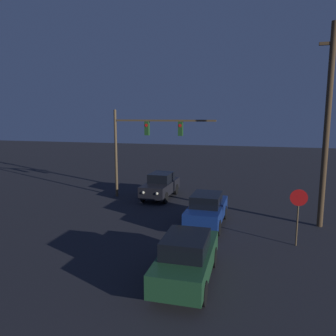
% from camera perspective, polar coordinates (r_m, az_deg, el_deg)
% --- Properties ---
extents(car_near, '(1.72, 4.26, 1.68)m').
position_cam_1_polar(car_near, '(11.27, 3.27, -15.27)').
color(car_near, '#1E4728').
rests_on(car_near, ground_plane).
extents(car_mid, '(1.71, 4.26, 1.68)m').
position_cam_1_polar(car_mid, '(16.73, 6.79, -7.11)').
color(car_mid, navy).
rests_on(car_mid, ground_plane).
extents(car_far, '(1.74, 4.27, 1.68)m').
position_cam_1_polar(car_far, '(22.14, -1.30, -3.04)').
color(car_far, black).
rests_on(car_far, ground_plane).
extents(traffic_signal_mast, '(6.83, 0.30, 5.92)m').
position_cam_1_polar(traffic_signal_mast, '(21.70, -4.59, 5.18)').
color(traffic_signal_mast, brown).
rests_on(traffic_signal_mast, ground_plane).
extents(stop_sign, '(0.71, 0.07, 2.47)m').
position_cam_1_polar(stop_sign, '(14.91, 21.74, -6.27)').
color(stop_sign, brown).
rests_on(stop_sign, ground_plane).
extents(utility_pole, '(1.21, 0.28, 9.81)m').
position_cam_1_polar(utility_pole, '(17.60, 25.95, 6.59)').
color(utility_pole, '#4C3823').
rests_on(utility_pole, ground_plane).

